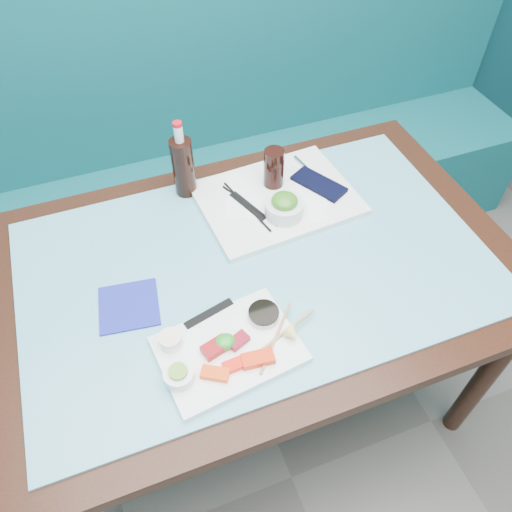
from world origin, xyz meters
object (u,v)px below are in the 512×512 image
object	(u,v)px
booth_bench	(187,179)
sashimi_plate	(229,349)
blue_napkin	(129,306)
serving_tray	(277,199)
cola_bottle_body	(183,167)
dining_table	(256,283)
cola_glass	(274,168)
seaweed_bowl	(284,208)

from	to	relation	value
booth_bench	sashimi_plate	size ratio (longest dim) A/B	9.58
blue_napkin	booth_bench	bearing A→B (deg)	68.18
serving_tray	cola_bottle_body	xyz separation A→B (m)	(-0.24, 0.14, 0.08)
dining_table	blue_napkin	size ratio (longest dim) A/B	9.68
dining_table	cola_bottle_body	size ratio (longest dim) A/B	7.63
dining_table	sashimi_plate	xyz separation A→B (m)	(-0.15, -0.23, 0.10)
booth_bench	cola_glass	world-z (taller)	booth_bench
blue_napkin	sashimi_plate	bearing A→B (deg)	-47.08
sashimi_plate	cola_glass	distance (m)	0.58
dining_table	serving_tray	bearing A→B (deg)	54.88
serving_tray	seaweed_bowl	xyz separation A→B (m)	(-0.01, -0.07, 0.03)
seaweed_bowl	sashimi_plate	bearing A→B (deg)	-128.78
seaweed_bowl	cola_bottle_body	world-z (taller)	cola_bottle_body
booth_bench	dining_table	bearing A→B (deg)	-90.00
cola_bottle_body	booth_bench	bearing A→B (deg)	79.00
cola_glass	blue_napkin	size ratio (longest dim) A/B	0.85
blue_napkin	dining_table	bearing A→B (deg)	3.73
dining_table	cola_glass	xyz separation A→B (m)	(0.15, 0.26, 0.17)
sashimi_plate	booth_bench	bearing A→B (deg)	74.94
serving_tray	blue_napkin	world-z (taller)	serving_tray
dining_table	seaweed_bowl	size ratio (longest dim) A/B	12.66
dining_table	cola_bottle_body	bearing A→B (deg)	106.09
booth_bench	sashimi_plate	xyz separation A→B (m)	(-0.15, -1.07, 0.39)
dining_table	blue_napkin	xyz separation A→B (m)	(-0.35, -0.02, 0.09)
cola_bottle_body	blue_napkin	xyz separation A→B (m)	(-0.25, -0.36, -0.09)
booth_bench	cola_bottle_body	size ratio (longest dim) A/B	16.36
sashimi_plate	cola_glass	size ratio (longest dim) A/B	2.55
seaweed_bowl	blue_napkin	world-z (taller)	seaweed_bowl
dining_table	cola_glass	size ratio (longest dim) A/B	11.40
seaweed_bowl	cola_glass	bearing A→B (deg)	81.25
booth_bench	cola_bottle_body	distance (m)	0.70
booth_bench	seaweed_bowl	distance (m)	0.84
serving_tray	cola_glass	distance (m)	0.09
dining_table	sashimi_plate	bearing A→B (deg)	-123.91
booth_bench	serving_tray	size ratio (longest dim) A/B	6.73
blue_napkin	serving_tray	bearing A→B (deg)	24.80
seaweed_bowl	serving_tray	bearing A→B (deg)	82.41
dining_table	cola_bottle_body	world-z (taller)	cola_bottle_body
seaweed_bowl	blue_napkin	bearing A→B (deg)	-162.53
dining_table	sashimi_plate	world-z (taller)	sashimi_plate
serving_tray	seaweed_bowl	bearing A→B (deg)	-101.83
dining_table	cola_bottle_body	distance (m)	0.40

